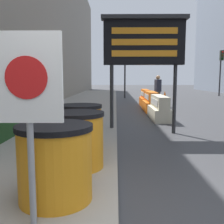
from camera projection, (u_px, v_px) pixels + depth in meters
The scene contains 13 objects.
barrel_drum_foreground at pixel (55, 162), 2.91m from camera, with size 0.85×0.85×0.86m.
barrel_drum_middle at pixel (77, 140), 4.00m from camera, with size 0.85×0.85×0.86m.
barrel_drum_back at pixel (80, 127), 5.08m from camera, with size 0.85×0.85×0.86m.
warning_sign at pixel (28, 93), 2.27m from camera, with size 0.61×0.08×1.75m.
message_board at pixel (144, 43), 6.94m from camera, with size 2.26×0.36×3.12m.
jersey_barrier_cream at pixel (159, 109), 9.64m from camera, with size 0.63×2.06×0.88m.
jersey_barrier_orange_near at pixel (151, 103), 12.05m from camera, with size 0.63×1.90×0.91m.
jersey_barrier_orange_far at pixel (145, 99), 14.30m from camera, with size 0.51×1.80×0.91m.
traffic_cone_near at pixel (161, 102), 13.08m from camera, with size 0.40×0.40×0.71m.
traffic_cone_mid at pixel (165, 97), 16.03m from camera, with size 0.43×0.43×0.76m.
traffic_light_near_curb at pixel (125, 64), 19.74m from camera, with size 0.28×0.45×3.54m.
traffic_light_far_side at pixel (221, 63), 22.32m from camera, with size 0.28×0.45×3.87m.
pedestrian_worker at pixel (158, 88), 14.08m from camera, with size 0.32×0.47×1.67m.
Camera 1 is at (-0.03, -2.23, 1.50)m, focal length 42.00 mm.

